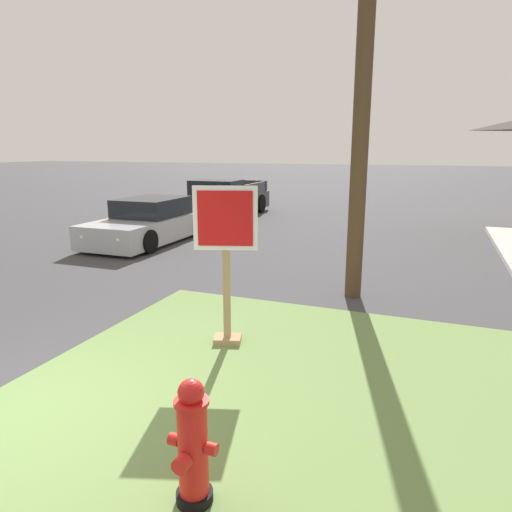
% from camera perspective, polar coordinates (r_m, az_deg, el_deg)
% --- Properties ---
extents(ground_plane, '(160.00, 160.00, 0.00)m').
position_cam_1_polar(ground_plane, '(5.37, -27.69, -17.74)').
color(ground_plane, '#3D3D3F').
extents(grass_corner_patch, '(5.81, 5.40, 0.08)m').
position_cam_1_polar(grass_corner_patch, '(5.25, 3.62, -16.37)').
color(grass_corner_patch, '#668447').
rests_on(grass_corner_patch, ground).
extents(fire_hydrant, '(0.38, 0.34, 0.98)m').
position_cam_1_polar(fire_hydrant, '(3.59, -7.90, -22.33)').
color(fire_hydrant, black).
rests_on(fire_hydrant, grass_corner_patch).
extents(stop_sign, '(0.78, 0.38, 2.10)m').
position_cam_1_polar(stop_sign, '(5.95, -3.73, -1.35)').
color(stop_sign, '#A3845B').
rests_on(stop_sign, grass_corner_patch).
extents(manhole_cover, '(0.70, 0.70, 0.02)m').
position_cam_1_polar(manhole_cover, '(7.07, -7.33, -8.67)').
color(manhole_cover, black).
rests_on(manhole_cover, ground).
extents(parked_sedan_silver, '(1.98, 4.38, 1.25)m').
position_cam_1_polar(parked_sedan_silver, '(13.65, -13.09, 4.04)').
color(parked_sedan_silver, '#ADB2B7').
rests_on(parked_sedan_silver, ground).
extents(pickup_truck_charcoal, '(2.21, 5.18, 1.48)m').
position_cam_1_polar(pickup_truck_charcoal, '(18.38, -4.08, 6.84)').
color(pickup_truck_charcoal, '#38383D').
rests_on(pickup_truck_charcoal, ground).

